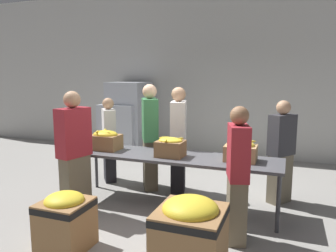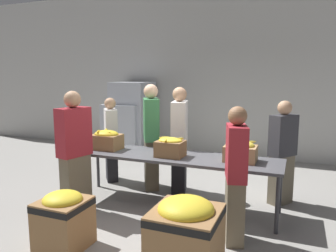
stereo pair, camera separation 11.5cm
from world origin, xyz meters
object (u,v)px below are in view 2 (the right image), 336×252
Objects in this scene: volunteer_4 at (151,137)px; volunteer_0 at (179,141)px; banana_box_2 at (241,151)px; volunteer_2 at (111,140)px; volunteer_5 at (282,153)px; pallet_stack_0 at (133,118)px; banana_box_1 at (170,147)px; donation_bin_0 at (64,218)px; banana_box_0 at (107,139)px; volunteer_1 at (75,153)px; volunteer_3 at (236,176)px; sorting_table at (172,158)px; pallet_stack_1 at (127,129)px; donation_bin_1 at (186,235)px.

volunteer_0 is at bearing 62.81° from volunteer_4.
banana_box_2 is 0.28× the size of volunteer_2.
volunteer_4 reaches higher than volunteer_5.
pallet_stack_0 is at bearing 159.96° from volunteer_2.
banana_box_1 is 0.25× the size of volunteer_5.
banana_box_1 is 0.59× the size of donation_bin_0.
banana_box_0 is 0.26× the size of volunteer_1.
volunteer_0 is at bearing 74.92° from donation_bin_0.
banana_box_2 is 0.75m from volunteer_3.
pallet_stack_0 reaches higher than volunteer_0.
banana_box_0 is at bearing -66.16° from volunteer_4.
banana_box_1 is at bearing -53.67° from pallet_stack_0.
volunteer_3 is (2.23, -0.03, -0.06)m from volunteer_1.
sorting_table is 3.55m from pallet_stack_1.
pallet_stack_0 is at bearing -174.45° from volunteer_4.
volunteer_2 reaches higher than banana_box_1.
volunteer_5 is (2.09, 0.10, -0.11)m from volunteer_4.
volunteer_2 is 0.98× the size of volunteer_5.
volunteer_0 is at bearing -44.45° from pallet_stack_1.
volunteer_1 reaches higher than donation_bin_0.
banana_box_2 reaches higher than sorting_table.
banana_box_1 is 0.22× the size of volunteer_4.
pallet_stack_0 is at bearing 37.79° from pallet_stack_1.
volunteer_3 is at bearing -84.54° from banana_box_2.
volunteer_2 is (-1.47, 0.80, -0.16)m from banana_box_1.
volunteer_3 is (1.04, -0.62, -0.13)m from banana_box_1.
volunteer_5 is 3.17m from donation_bin_0.
volunteer_4 is at bearing 159.84° from banana_box_2.
pallet_stack_0 reaches higher than donation_bin_0.
pallet_stack_0 reaches higher than donation_bin_1.
volunteer_5 is (1.59, 0.09, -0.09)m from volunteer_0.
volunteer_2 reaches higher than pallet_stack_1.
volunteer_1 is at bearing 119.40° from donation_bin_0.
sorting_table is 1.96× the size of volunteer_3.
donation_bin_0 is at bearing -8.21° from volunteer_5.
pallet_stack_0 reaches higher than banana_box_0.
volunteer_1 is 3.58m from pallet_stack_1.
pallet_stack_1 reaches higher than sorting_table.
volunteer_0 is 1.42× the size of pallet_stack_1.
volunteer_0 is 1.11× the size of volunteer_5.
volunteer_5 is (0.43, 1.42, -0.01)m from volunteer_3.
volunteer_1 is 3.63m from pallet_stack_0.
volunteer_2 is 2.43m from donation_bin_0.
banana_box_2 is 1.25m from volunteer_0.
volunteer_3 is 2.43× the size of donation_bin_0.
sorting_table is at bearing 94.21° from banana_box_1.
volunteer_1 is (-0.10, -0.66, -0.08)m from banana_box_0.
banana_box_0 is 1.15× the size of banana_box_1.
volunteer_0 is at bearing 25.09° from volunteer_3.
volunteer_2 reaches higher than donation_bin_1.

